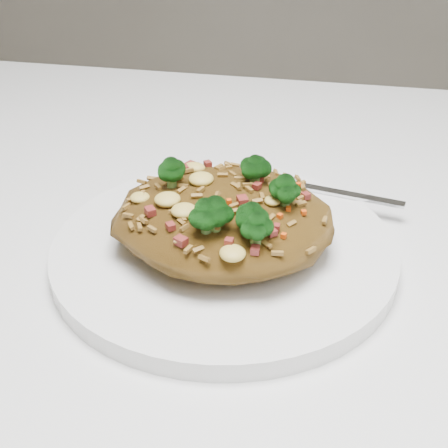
{
  "coord_description": "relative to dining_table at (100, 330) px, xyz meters",
  "views": [
    {
      "loc": [
        0.18,
        -0.37,
        1.01
      ],
      "look_at": [
        0.11,
        -0.0,
        0.78
      ],
      "focal_mm": 50.0,
      "sensor_mm": 36.0,
      "label": 1
    }
  ],
  "objects": [
    {
      "name": "plate",
      "position": [
        0.11,
        -0.0,
        0.1
      ],
      "size": [
        0.25,
        0.25,
        0.01
      ],
      "primitive_type": "cylinder",
      "color": "white",
      "rests_on": "dining_table"
    },
    {
      "name": "fork",
      "position": [
        0.16,
        0.09,
        0.11
      ],
      "size": [
        0.16,
        0.05,
        0.0
      ],
      "rotation": [
        0.0,
        0.0,
        -0.19
      ],
      "color": "silver",
      "rests_on": "plate"
    },
    {
      "name": "fried_rice",
      "position": [
        0.11,
        -0.0,
        0.13
      ],
      "size": [
        0.16,
        0.14,
        0.06
      ],
      "color": "brown",
      "rests_on": "plate"
    },
    {
      "name": "dining_table",
      "position": [
        0.0,
        0.0,
        0.0
      ],
      "size": [
        1.2,
        0.8,
        0.75
      ],
      "color": "silver",
      "rests_on": "ground"
    }
  ]
}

